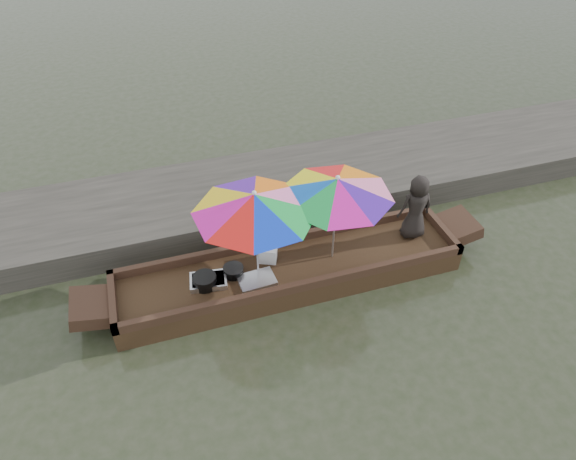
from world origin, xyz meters
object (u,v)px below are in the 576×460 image
object	(u,v)px
tray_crayfish	(208,281)
tray_scallop	(257,280)
umbrella_stern	(335,219)
charcoal_grill	(234,271)
boat_hull	(290,273)
umbrella_bow	(256,234)
cooking_pot	(205,281)
vendor	(416,207)
supply_bag	(268,254)

from	to	relation	value
tray_crayfish	tray_scallop	distance (m)	0.73
tray_scallop	umbrella_stern	size ratio (longest dim) A/B	0.33
tray_crayfish	umbrella_stern	size ratio (longest dim) A/B	0.33
tray_scallop	charcoal_grill	distance (m)	0.39
boat_hull	umbrella_bow	world-z (taller)	umbrella_bow
boat_hull	cooking_pot	size ratio (longest dim) A/B	15.37
cooking_pot	vendor	bearing A→B (deg)	2.10
vendor	umbrella_stern	xyz separation A→B (m)	(-1.47, -0.10, 0.20)
boat_hull	tray_crayfish	world-z (taller)	tray_crayfish
cooking_pot	tray_crayfish	size ratio (longest dim) A/B	0.65
charcoal_grill	tray_scallop	bearing A→B (deg)	-39.89
vendor	cooking_pot	bearing A→B (deg)	5.68
tray_scallop	vendor	size ratio (longest dim) A/B	0.48
cooking_pot	supply_bag	world-z (taller)	supply_bag
supply_bag	vendor	distance (m)	2.52
tray_crayfish	supply_bag	bearing A→B (deg)	12.32
boat_hull	umbrella_stern	world-z (taller)	umbrella_stern
boat_hull	supply_bag	world-z (taller)	supply_bag
tray_crayfish	vendor	world-z (taller)	vendor
cooking_pot	supply_bag	distance (m)	1.09
tray_crayfish	tray_scallop	xyz separation A→B (m)	(0.71, -0.19, -0.01)
tray_scallop	umbrella_bow	world-z (taller)	umbrella_bow
umbrella_stern	charcoal_grill	bearing A→B (deg)	177.60
cooking_pot	charcoal_grill	distance (m)	0.47
umbrella_bow	umbrella_stern	bearing A→B (deg)	0.00
boat_hull	tray_scallop	size ratio (longest dim) A/B	9.95
supply_bag	tray_crayfish	bearing A→B (deg)	-167.68
tray_scallop	boat_hull	bearing A→B (deg)	17.30
cooking_pot	umbrella_stern	xyz separation A→B (m)	(2.07, 0.03, 0.68)
tray_scallop	vendor	bearing A→B (deg)	5.92
tray_crayfish	vendor	xyz separation A→B (m)	(3.48, 0.09, 0.53)
cooking_pot	tray_scallop	world-z (taller)	cooking_pot
vendor	umbrella_bow	size ratio (longest dim) A/B	0.64
supply_bag	umbrella_stern	distance (m)	1.22
tray_crayfish	supply_bag	world-z (taller)	supply_bag
tray_crayfish	tray_scallop	world-z (taller)	tray_crayfish
cooking_pot	tray_crayfish	world-z (taller)	cooking_pot
tray_crayfish	charcoal_grill	world-z (taller)	charcoal_grill
supply_bag	charcoal_grill	bearing A→B (deg)	-164.93
umbrella_stern	umbrella_bow	bearing A→B (deg)	180.00
umbrella_bow	umbrella_stern	distance (m)	1.23
tray_crayfish	tray_scallop	bearing A→B (deg)	-15.32
charcoal_grill	tray_crayfish	bearing A→B (deg)	-171.84
boat_hull	umbrella_bow	bearing A→B (deg)	180.00
charcoal_grill	umbrella_stern	world-z (taller)	umbrella_stern
tray_crayfish	charcoal_grill	distance (m)	0.41
cooking_pot	supply_bag	bearing A→B (deg)	13.50
umbrella_bow	umbrella_stern	world-z (taller)	same
supply_bag	vendor	size ratio (longest dim) A/B	0.24
boat_hull	umbrella_bow	distance (m)	1.08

